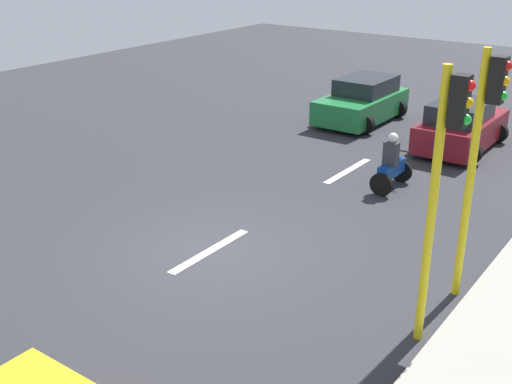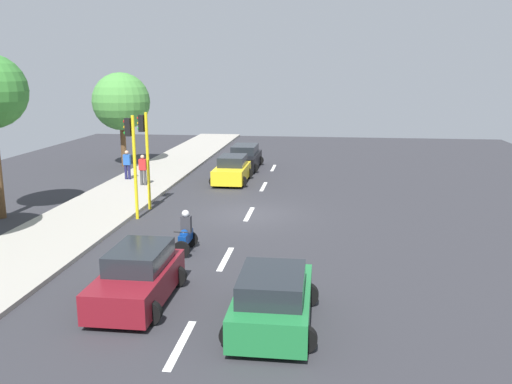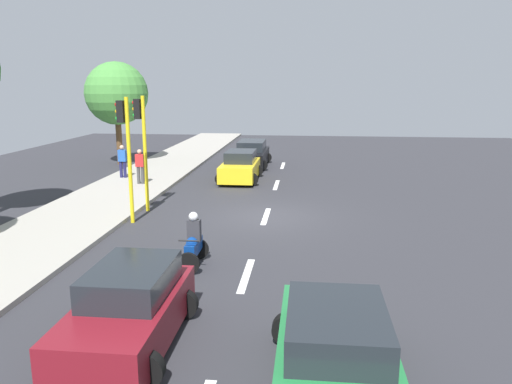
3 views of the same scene
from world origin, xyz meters
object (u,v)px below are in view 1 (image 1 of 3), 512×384
Objects in this scene: car_green at (362,101)px; traffic_light_midblock at (481,143)px; motorcycle at (392,166)px; traffic_light_corner at (442,172)px; car_maroon at (461,127)px.

traffic_light_midblock is (6.91, -9.43, 2.22)m from car_green.
traffic_light_corner is at bearing -60.37° from motorcycle.
car_green is at bearing 164.93° from car_maroon.
traffic_light_corner is at bearing -90.00° from traffic_light_midblock.
traffic_light_midblock reaches higher than motorcycle.
traffic_light_corner is (6.91, -11.17, 2.22)m from car_green.
motorcycle is 0.34× the size of traffic_light_midblock.
motorcycle is at bearing 119.63° from traffic_light_corner.
motorcycle is (-0.26, -4.30, -0.07)m from car_maroon.
traffic_light_corner is 1.73m from traffic_light_midblock.
traffic_light_corner reaches higher than motorcycle.
car_green is 0.86× the size of traffic_light_midblock.
traffic_light_midblock is (3.31, -4.09, 2.29)m from motorcycle.
traffic_light_corner is (3.05, -10.13, 2.22)m from car_maroon.
motorcycle reaches higher than car_green.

